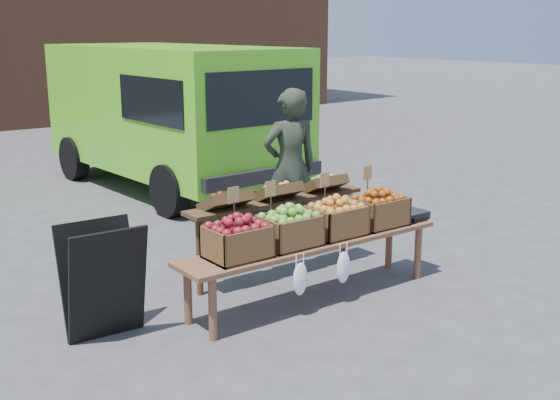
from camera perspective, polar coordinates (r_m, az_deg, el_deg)
ground at (r=5.98m, az=-2.43°, el=-10.44°), size 80.00×80.00×0.00m
delivery_van at (r=11.04m, az=-8.86°, el=6.60°), size 2.45×4.96×2.18m
vendor at (r=7.99m, az=0.82°, el=2.65°), size 0.74×0.58×1.81m
chalkboard_sign at (r=5.86m, az=-14.19°, el=-6.34°), size 0.65×0.38×0.96m
back_table at (r=7.04m, az=-0.27°, el=-2.12°), size 2.10×0.44×1.04m
display_bench at (r=6.50m, az=2.66°, el=-5.69°), size 2.70×0.56×0.57m
crate_golden_apples at (r=5.89m, az=-3.50°, el=-3.42°), size 0.50×0.40×0.28m
crate_russet_pears at (r=6.20m, az=0.74°, el=-2.51°), size 0.50×0.40×0.28m
crate_red_apples at (r=6.54m, az=4.57°, el=-1.69°), size 0.50×0.40×0.28m
crate_green_apples at (r=6.90m, az=7.99°, el=-0.94°), size 0.50×0.40×0.28m
weighing_scale at (r=7.23m, az=10.36°, el=-1.18°), size 0.34×0.30×0.08m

